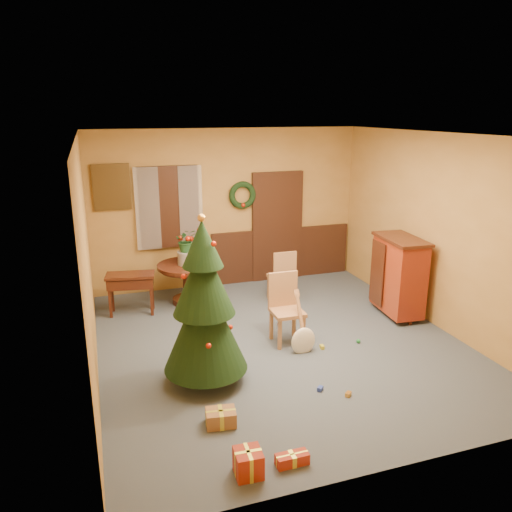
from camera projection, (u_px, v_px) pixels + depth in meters
name	position (u px, v px, depth m)	size (l,w,h in m)	color
room_envelope	(240.00, 226.00, 9.33)	(5.50, 5.50, 5.50)	#333B4B
dining_table	(187.00, 276.00, 8.50)	(1.01, 1.01, 0.69)	black
urn	(187.00, 258.00, 8.41)	(0.30, 0.30, 0.22)	slate
centerpiece_plant	(186.00, 240.00, 8.32)	(0.35, 0.30, 0.39)	#1E4C23
chair_near	(285.00, 305.00, 7.07)	(0.44, 0.44, 1.00)	brown
chair_far	(282.00, 275.00, 8.51)	(0.41, 0.41, 0.93)	brown
guitar	(304.00, 325.00, 6.75)	(0.35, 0.16, 0.82)	#EEE4C6
plant_stand	(200.00, 270.00, 8.56)	(0.35, 0.35, 0.89)	black
stand_plant	(199.00, 241.00, 8.42)	(0.21, 0.17, 0.38)	#19471E
christmas_tree	(204.00, 306.00, 5.86)	(1.01, 1.01, 2.09)	#382111
writing_desk	(131.00, 284.00, 8.04)	(0.82, 0.50, 0.68)	black
sideboard	(399.00, 274.00, 7.93)	(0.61, 1.05, 1.29)	#59110A
gift_a	(221.00, 418.00, 5.26)	(0.34, 0.27, 0.17)	brown
gift_b	(248.00, 463.00, 4.53)	(0.26, 0.26, 0.25)	maroon
gift_c	(207.00, 360.00, 6.52)	(0.27, 0.21, 0.13)	brown
gift_d	(292.00, 459.00, 4.68)	(0.32, 0.13, 0.11)	maroon
toy_a	(320.00, 389.00, 5.92)	(0.08, 0.05, 0.05)	#253CA2
toy_b	(358.00, 341.00, 7.12)	(0.06, 0.06, 0.06)	#227F35
toy_c	(322.00, 347.00, 6.96)	(0.08, 0.05, 0.05)	gold
toy_d	(279.00, 324.00, 7.68)	(0.06, 0.06, 0.06)	red
toy_e	(348.00, 394.00, 5.80)	(0.08, 0.05, 0.05)	gold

